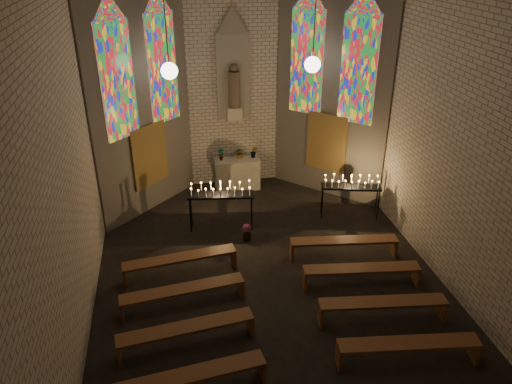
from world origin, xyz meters
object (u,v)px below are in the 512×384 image
Objects in this scene: altar at (237,174)px; aisle_flower_pot at (247,233)px; votive_stand_left at (221,192)px; votive_stand_right at (351,184)px.

altar reaches higher than aisle_flower_pot.
altar is at bearing 85.87° from aisle_flower_pot.
votive_stand_left reaches higher than votive_stand_right.
altar is 2.97× the size of aisle_flower_pot.
altar is 3.81m from votive_stand_right.
votive_stand_left is (-0.58, 0.76, 0.89)m from aisle_flower_pot.
altar is 0.81× the size of votive_stand_right.
aisle_flower_pot is 0.27× the size of votive_stand_right.
altar is at bearing 154.33° from votive_stand_right.
votive_stand_right reaches higher than altar.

